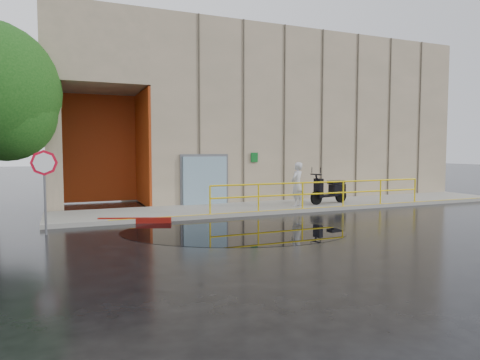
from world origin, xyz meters
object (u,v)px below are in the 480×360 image
(red_curb, at_px, (135,220))
(stop_sign, at_px, (44,173))
(person, at_px, (297,184))
(scooter, at_px, (330,183))

(red_curb, bearing_deg, stop_sign, -158.32)
(person, xyz_separation_m, stop_sign, (-9.17, -1.69, 0.74))
(person, relative_size, stop_sign, 0.73)
(person, distance_m, stop_sign, 9.36)
(scooter, xyz_separation_m, stop_sign, (-10.93, -1.99, 0.74))
(scooter, relative_size, stop_sign, 0.84)
(scooter, xyz_separation_m, red_curb, (-8.29, -0.94, -0.95))
(stop_sign, bearing_deg, scooter, 28.03)
(scooter, bearing_deg, stop_sign, 179.78)
(red_curb, bearing_deg, scooter, 6.48)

